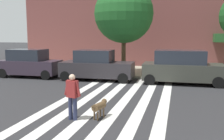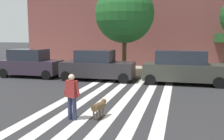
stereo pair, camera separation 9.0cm
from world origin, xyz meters
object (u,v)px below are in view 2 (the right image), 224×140
parked_car_behind_first (97,66)px  street_tree_nearest (125,14)px  parked_car_near_curb (31,64)px  pedestrian_dog_walker (72,94)px  parked_car_third_in_line (183,68)px  dog_on_leash (99,106)px

parked_car_behind_first → street_tree_nearest: size_ratio=0.75×
parked_car_near_curb → pedestrian_dog_walker: size_ratio=2.60×
pedestrian_dog_walker → parked_car_near_curb: bearing=129.8°
parked_car_third_in_line → dog_on_leash: parked_car_third_in_line is taller
parked_car_near_curb → street_tree_nearest: 7.61m
dog_on_leash → parked_car_third_in_line: bearing=68.9°
parked_car_third_in_line → street_tree_nearest: 5.80m
parked_car_behind_first → parked_car_near_curb: bearing=180.0°
parked_car_third_in_line → pedestrian_dog_walker: parked_car_third_in_line is taller
pedestrian_dog_walker → dog_on_leash: size_ratio=1.66×
pedestrian_dog_walker → street_tree_nearest: bearing=91.7°
dog_on_leash → parked_car_behind_first: bearing=108.6°
parked_car_near_curb → parked_car_behind_first: bearing=-0.0°
parked_car_third_in_line → parked_car_behind_first: bearing=-180.0°
street_tree_nearest → parked_car_near_curb: bearing=-161.4°
parked_car_behind_first → dog_on_leash: size_ratio=4.87×
street_tree_nearest → dog_on_leash: size_ratio=6.54×
pedestrian_dog_walker → dog_on_leash: pedestrian_dog_walker is taller
parked_car_near_curb → parked_car_third_in_line: bearing=0.0°
parked_car_third_in_line → dog_on_leash: (-2.93, -7.61, -0.57)m
dog_on_leash → pedestrian_dog_walker: bearing=-155.0°
parked_car_behind_first → street_tree_nearest: bearing=57.4°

